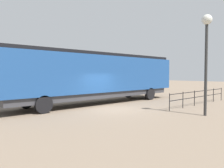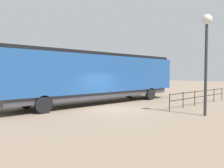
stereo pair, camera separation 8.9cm
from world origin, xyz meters
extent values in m
plane|color=#84705B|center=(0.00, 0.00, 0.00)|extent=(120.00, 120.00, 0.00)
cube|color=navy|center=(-3.08, 1.03, 2.39)|extent=(3.06, 16.20, 2.78)
cube|color=black|center=(-3.08, 7.89, 1.97)|extent=(2.94, 2.48, 1.95)
cube|color=black|center=(-3.08, 1.03, 3.90)|extent=(2.75, 15.55, 0.24)
cube|color=#38383D|center=(-3.08, 1.03, 0.78)|extent=(2.75, 14.90, 0.45)
cylinder|color=black|center=(-4.46, 6.22, 0.55)|extent=(0.30, 1.10, 1.10)
cylinder|color=black|center=(-1.70, 6.22, 0.55)|extent=(0.30, 1.10, 1.10)
cylinder|color=black|center=(-4.46, -4.15, 0.55)|extent=(0.30, 1.10, 1.10)
cylinder|color=black|center=(-1.70, -4.15, 0.55)|extent=(0.30, 1.10, 1.10)
cylinder|color=#2D2D2D|center=(5.20, 2.37, 2.63)|extent=(0.16, 0.16, 5.27)
sphere|color=silver|center=(5.20, 2.37, 5.44)|extent=(0.58, 0.58, 0.58)
cube|color=black|center=(2.92, 6.44, 1.05)|extent=(0.04, 8.39, 0.04)
cube|color=black|center=(2.92, 6.44, 0.63)|extent=(0.04, 8.39, 0.04)
cylinder|color=black|center=(2.92, 2.25, 0.57)|extent=(0.05, 0.05, 1.14)
cylinder|color=black|center=(2.92, 3.93, 0.57)|extent=(0.05, 0.05, 1.14)
cylinder|color=black|center=(2.92, 5.60, 0.57)|extent=(0.05, 0.05, 1.14)
cylinder|color=black|center=(2.92, 7.28, 0.57)|extent=(0.05, 0.05, 1.14)
cylinder|color=black|center=(2.92, 8.96, 0.57)|extent=(0.05, 0.05, 1.14)
cylinder|color=black|center=(2.92, 10.64, 0.57)|extent=(0.05, 0.05, 1.14)
camera|label=1|loc=(10.76, -10.00, 2.40)|focal=35.20mm
camera|label=2|loc=(10.82, -9.94, 2.40)|focal=35.20mm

